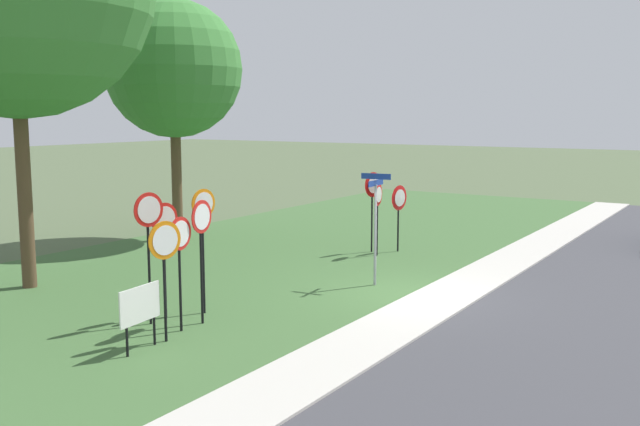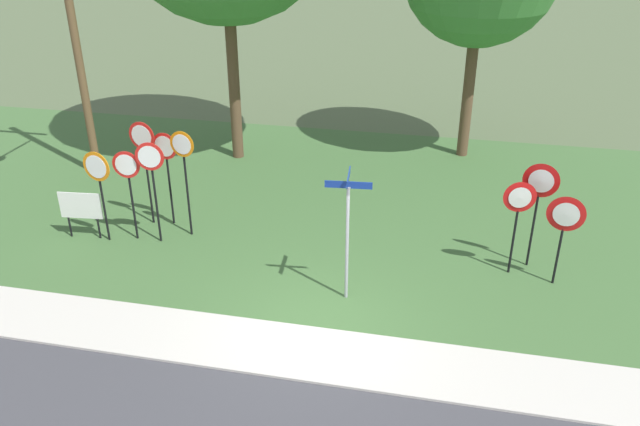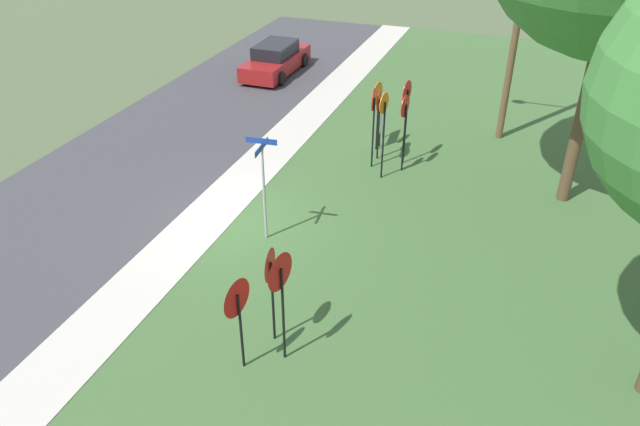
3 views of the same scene
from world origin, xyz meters
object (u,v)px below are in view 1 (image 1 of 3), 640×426
stop_sign_center_tall (202,234)px  yield_sign_near_right (373,192)px  stop_sign_near_left (203,225)px  yield_sign_near_left (378,202)px  street_name_post (375,219)px  notice_board (140,308)px  stop_sign_near_right (149,229)px  stop_sign_far_left (165,235)px  stop_sign_far_right (165,254)px  oak_tree_right (174,69)px  stop_sign_far_center (180,249)px  yield_sign_far_left (399,203)px

stop_sign_center_tall → yield_sign_near_right: (9.01, 0.71, 0.02)m
stop_sign_near_left → yield_sign_near_left: bearing=7.1°
street_name_post → notice_board: size_ratio=2.35×
stop_sign_near_right → stop_sign_center_tall: (0.62, -0.90, -0.13)m
stop_sign_far_left → stop_sign_far_right: 1.73m
street_name_post → oak_tree_right: bearing=70.1°
street_name_post → oak_tree_right: size_ratio=0.35×
stop_sign_near_left → stop_sign_far_left: size_ratio=1.10×
stop_sign_far_center → notice_board: size_ratio=1.91×
stop_sign_near_right → yield_sign_near_left: size_ratio=1.23×
stop_sign_far_left → yield_sign_far_left: 9.66m
stop_sign_far_right → yield_sign_near_left: stop_sign_far_right is taller
yield_sign_near_left → street_name_post: size_ratio=0.79×
yield_sign_far_left → yield_sign_near_left: bearing=174.1°
yield_sign_far_left → street_name_post: street_name_post is taller
street_name_post → notice_board: (-7.01, 1.29, -0.91)m
yield_sign_near_left → yield_sign_near_right: yield_sign_near_right is taller
stop_sign_far_center → oak_tree_right: oak_tree_right is taller
stop_sign_near_left → stop_sign_far_left: stop_sign_near_left is taller
street_name_post → yield_sign_near_right: bearing=23.4°
stop_sign_near_left → yield_sign_near_right: stop_sign_near_left is taller
stop_sign_near_left → oak_tree_right: 10.67m
stop_sign_near_left → stop_sign_near_right: size_ratio=0.99×
stop_sign_far_left → yield_sign_far_left: stop_sign_far_left is taller
stop_sign_far_center → yield_sign_far_left: (10.17, 0.02, -0.13)m
yield_sign_near_left → stop_sign_near_right: bearing=169.1°
stop_sign_near_right → yield_sign_near_left: bearing=4.3°
yield_sign_far_left → notice_board: (-11.50, -0.21, -0.77)m
street_name_post → stop_sign_far_right: bearing=163.4°
yield_sign_near_right → stop_sign_far_right: bearing=-163.8°
stop_sign_center_tall → oak_tree_right: (7.40, 7.73, 4.05)m
yield_sign_near_right → oak_tree_right: (-1.61, 7.01, 4.02)m
street_name_post → oak_tree_right: 10.40m
stop_sign_far_left → stop_sign_center_tall: (0.08, -0.99, 0.08)m
street_name_post → stop_sign_near_right: bearing=151.8°
stop_sign_near_left → oak_tree_right: size_ratio=0.34×
stop_sign_far_left → street_name_post: (5.12, -2.47, -0.10)m
notice_board → oak_tree_right: oak_tree_right is taller
stop_sign_near_right → stop_sign_far_left: (0.54, 0.09, -0.21)m
yield_sign_near_right → street_name_post: bearing=-140.1°
stop_sign_center_tall → yield_sign_far_left: (9.53, 0.02, -0.33)m
stop_sign_center_tall → yield_sign_far_left: stop_sign_center_tall is taller
stop_sign_far_left → street_name_post: 5.68m
stop_sign_far_right → stop_sign_center_tall: stop_sign_center_tall is taller
stop_sign_far_right → oak_tree_right: size_ratio=0.29×
yield_sign_far_left → street_name_post: bearing=-151.9°
stop_sign_near_right → stop_sign_near_left: bearing=-9.8°
notice_board → yield_sign_near_right: bearing=-0.9°
stop_sign_near_right → stop_sign_center_tall: size_ratio=1.06×
stop_sign_near_right → stop_sign_far_right: bearing=-113.5°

